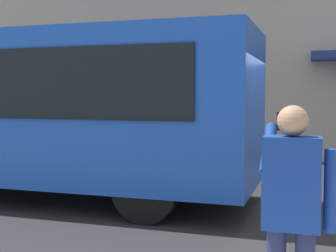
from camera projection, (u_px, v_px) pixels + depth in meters
ground_plane at (222, 209)px, 7.84m from camera, size 60.00×60.00×0.00m
red_bus at (16, 108)px, 8.85m from camera, size 9.05×2.54×3.08m
pedestrian_photographer at (292, 205)px, 3.31m from camera, size 0.53×0.52×1.70m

